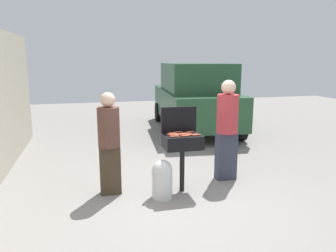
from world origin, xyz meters
The scene contains 22 objects.
ground_plane centered at (0.00, 0.00, 0.00)m, with size 24.00×24.00×0.00m, color gray.
bbq_grill centered at (0.14, 0.26, 0.81)m, with size 0.60×0.44×0.95m.
grill_lid_open centered at (0.14, 0.48, 1.16)m, with size 0.60×0.05×0.42m, color black.
hot_dog_0 centered at (0.23, 0.21, 0.97)m, with size 0.03×0.03×0.13m, color #AD4228.
hot_dog_1 centered at (0.09, 0.22, 0.97)m, with size 0.03×0.03×0.13m, color #C6593D.
hot_dog_2 centered at (0.29, 0.16, 0.97)m, with size 0.03×0.03×0.13m, color #AD4228.
hot_dog_3 centered at (-0.01, 0.19, 0.97)m, with size 0.03×0.03×0.13m, color #AD4228.
hot_dog_4 centered at (0.11, 0.39, 0.97)m, with size 0.03×0.03×0.13m, color #B74C33.
hot_dog_5 centered at (0.17, 0.14, 0.97)m, with size 0.03×0.03×0.13m, color #AD4228.
hot_dog_6 centered at (0.22, 0.30, 0.97)m, with size 0.03×0.03×0.13m, color #AD4228.
hot_dog_7 centered at (0.00, 0.28, 0.97)m, with size 0.03×0.03×0.13m, color #C6593D.
hot_dog_8 centered at (-0.01, 0.36, 0.97)m, with size 0.03×0.03×0.13m, color #AD4228.
hot_dog_9 centered at (-0.05, 0.25, 0.97)m, with size 0.03×0.03×0.13m, color #AD4228.
hot_dog_10 centered at (0.13, 0.11, 0.97)m, with size 0.03×0.03×0.13m, color #AD4228.
hot_dog_11 centered at (0.33, 0.13, 0.97)m, with size 0.03×0.03×0.13m, color #B74C33.
hot_dog_12 centered at (0.14, 0.25, 0.97)m, with size 0.03×0.03×0.13m, color #AD4228.
hot_dog_13 centered at (0.31, 0.36, 0.97)m, with size 0.03×0.03×0.13m, color #B74C33.
hot_dog_14 centered at (-0.03, 0.12, 0.97)m, with size 0.03×0.03×0.13m, color #C6593D.
propane_tank centered at (-0.24, 0.06, 0.32)m, with size 0.32×0.32×0.62m.
person_left centered at (-1.01, 0.44, 0.89)m, with size 0.35×0.35×1.64m.
person_right centered at (1.06, 0.59, 0.97)m, with size 0.38×0.38×1.79m.
parked_minivan centered at (1.86, 4.69, 1.03)m, with size 2.37×4.56×2.02m.
Camera 1 is at (-1.32, -4.58, 2.14)m, focal length 34.67 mm.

